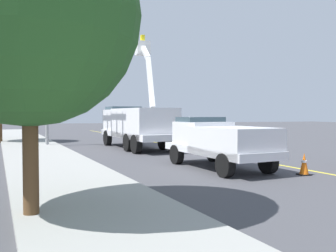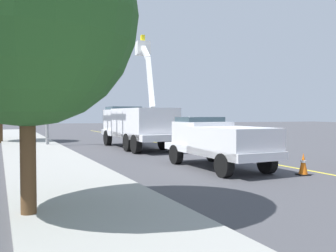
{
  "view_description": "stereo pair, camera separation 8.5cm",
  "coord_description": "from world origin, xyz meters",
  "px_view_note": "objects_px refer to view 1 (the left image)",
  "views": [
    {
      "loc": [
        -22.74,
        7.8,
        2.21
      ],
      "look_at": [
        -0.53,
        0.86,
        1.4
      ],
      "focal_mm": 38.53,
      "sensor_mm": 36.0,
      "label": 1
    },
    {
      "loc": [
        -22.76,
        7.72,
        2.21
      ],
      "look_at": [
        -0.53,
        0.86,
        1.4
      ],
      "focal_mm": 38.53,
      "sensor_mm": 36.0,
      "label": 2
    }
  ],
  "objects_px": {
    "service_pickup_truck": "(219,141)",
    "traffic_cone_leading": "(304,164)",
    "utility_bucket_truck": "(137,123)",
    "passing_minivan": "(167,127)",
    "traffic_cone_mid_front": "(140,137)",
    "traffic_signal_mast": "(50,57)"
  },
  "relations": [
    {
      "from": "passing_minivan",
      "to": "traffic_cone_leading",
      "type": "bearing_deg",
      "value": 176.8
    },
    {
      "from": "service_pickup_truck",
      "to": "traffic_cone_leading",
      "type": "bearing_deg",
      "value": -135.77
    },
    {
      "from": "service_pickup_truck",
      "to": "utility_bucket_truck",
      "type": "bearing_deg",
      "value": 7.99
    },
    {
      "from": "passing_minivan",
      "to": "traffic_cone_mid_front",
      "type": "bearing_deg",
      "value": 141.59
    },
    {
      "from": "passing_minivan",
      "to": "traffic_cone_mid_front",
      "type": "distance_m",
      "value": 5.62
    },
    {
      "from": "traffic_cone_leading",
      "to": "traffic_signal_mast",
      "type": "distance_m",
      "value": 16.61
    },
    {
      "from": "traffic_signal_mast",
      "to": "service_pickup_truck",
      "type": "bearing_deg",
      "value": -148.65
    },
    {
      "from": "passing_minivan",
      "to": "traffic_signal_mast",
      "type": "bearing_deg",
      "value": 126.57
    },
    {
      "from": "utility_bucket_truck",
      "to": "service_pickup_truck",
      "type": "xyz_separation_m",
      "value": [
        -9.35,
        -1.31,
        -0.51
      ]
    },
    {
      "from": "traffic_cone_mid_front",
      "to": "service_pickup_truck",
      "type": "bearing_deg",
      "value": -179.68
    },
    {
      "from": "utility_bucket_truck",
      "to": "service_pickup_truck",
      "type": "relative_size",
      "value": 1.45
    },
    {
      "from": "service_pickup_truck",
      "to": "passing_minivan",
      "type": "distance_m",
      "value": 18.41
    },
    {
      "from": "utility_bucket_truck",
      "to": "passing_minivan",
      "type": "relative_size",
      "value": 1.69
    },
    {
      "from": "traffic_cone_leading",
      "to": "traffic_signal_mast",
      "type": "bearing_deg",
      "value": 33.98
    },
    {
      "from": "utility_bucket_truck",
      "to": "service_pickup_truck",
      "type": "bearing_deg",
      "value": -172.01
    },
    {
      "from": "utility_bucket_truck",
      "to": "passing_minivan",
      "type": "xyz_separation_m",
      "value": [
        8.74,
        -4.71,
        -0.65
      ]
    },
    {
      "from": "traffic_cone_mid_front",
      "to": "traffic_signal_mast",
      "type": "distance_m",
      "value": 8.89
    },
    {
      "from": "service_pickup_truck",
      "to": "traffic_signal_mast",
      "type": "xyz_separation_m",
      "value": [
        10.73,
        6.53,
        4.62
      ]
    },
    {
      "from": "utility_bucket_truck",
      "to": "passing_minivan",
      "type": "height_order",
      "value": "utility_bucket_truck"
    },
    {
      "from": "utility_bucket_truck",
      "to": "passing_minivan",
      "type": "distance_m",
      "value": 9.95
    },
    {
      "from": "utility_bucket_truck",
      "to": "service_pickup_truck",
      "type": "distance_m",
      "value": 9.46
    },
    {
      "from": "service_pickup_truck",
      "to": "traffic_signal_mast",
      "type": "bearing_deg",
      "value": 31.35
    }
  ]
}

